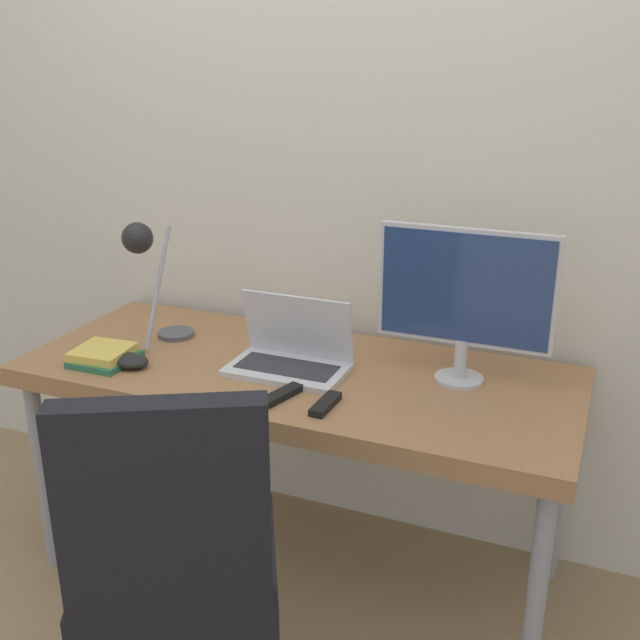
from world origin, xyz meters
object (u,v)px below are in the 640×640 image
Objects in this scene: laptop at (291,355)px; book_stack at (104,355)px; desk_lamp at (148,263)px; monitor at (465,294)px; game_controller at (128,360)px; office_chair at (175,555)px.

laptop is 0.59m from book_stack.
monitor is at bearing 8.14° from desk_lamp.
book_stack is 0.09m from game_controller.
book_stack is at bearing -162.96° from laptop.
book_stack is at bearing -164.71° from monitor.
monitor is 3.70× the size of game_controller.
office_chair is 0.83m from book_stack.
office_chair reaches higher than laptop.
monitor reaches higher than office_chair.
monitor is 1.03m from game_controller.
game_controller is at bearing 132.85° from office_chair.
book_stack is 1.33× the size of game_controller.
monitor reaches higher than desk_lamp.
monitor is at bearing 61.26° from office_chair.
laptop is at bearing 20.18° from game_controller.
office_chair reaches higher than book_stack.
desk_lamp is 2.35× the size of book_stack.
office_chair is at bearing -47.15° from game_controller.
monitor is 2.77× the size of book_stack.
desk_lamp is 0.97m from office_chair.
game_controller is (-0.47, -0.17, -0.03)m from laptop.
office_chair is at bearing -53.54° from desk_lamp.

